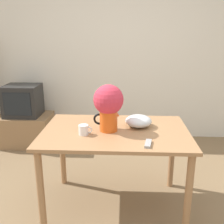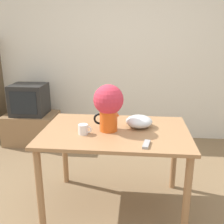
% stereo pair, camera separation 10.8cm
% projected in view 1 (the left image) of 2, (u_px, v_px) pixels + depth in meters
% --- Properties ---
extents(ground_plane, '(12.00, 12.00, 0.00)m').
position_uv_depth(ground_plane, '(114.00, 218.00, 2.42)').
color(ground_plane, '#7F6647').
extents(wall_back, '(8.00, 0.05, 2.60)m').
position_uv_depth(wall_back, '(120.00, 56.00, 4.02)').
color(wall_back, silver).
rests_on(wall_back, ground_plane).
extents(table, '(1.32, 0.89, 0.80)m').
position_uv_depth(table, '(115.00, 141.00, 2.40)').
color(table, '#A3754C').
rests_on(table, ground_plane).
extents(flower_vase, '(0.27, 0.26, 0.42)m').
position_uv_depth(flower_vase, '(108.00, 104.00, 2.28)').
color(flower_vase, '#E05619').
rests_on(flower_vase, table).
extents(coffee_mug, '(0.12, 0.09, 0.09)m').
position_uv_depth(coffee_mug, '(84.00, 130.00, 2.25)').
color(coffee_mug, white).
rests_on(coffee_mug, table).
extents(white_bowl, '(0.25, 0.25, 0.11)m').
position_uv_depth(white_bowl, '(138.00, 121.00, 2.44)').
color(white_bowl, silver).
rests_on(white_bowl, table).
extents(remote_control, '(0.07, 0.15, 0.02)m').
position_uv_depth(remote_control, '(148.00, 144.00, 2.05)').
color(remote_control, '#999999').
rests_on(remote_control, table).
extents(tv_stand, '(0.77, 0.53, 0.46)m').
position_uv_depth(tv_stand, '(26.00, 130.00, 3.98)').
color(tv_stand, '#8E6B47').
rests_on(tv_stand, ground_plane).
extents(tv_set, '(0.50, 0.43, 0.46)m').
position_uv_depth(tv_set, '(23.00, 100.00, 3.85)').
color(tv_set, black).
rests_on(tv_set, tv_stand).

